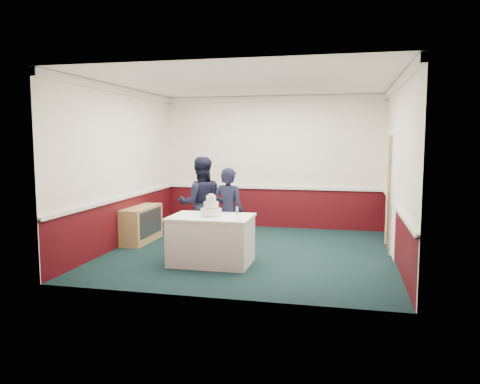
% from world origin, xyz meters
% --- Properties ---
extents(ground, '(5.00, 5.00, 0.00)m').
position_xyz_m(ground, '(0.00, 0.00, 0.00)').
color(ground, black).
rests_on(ground, ground).
extents(room_shell, '(5.00, 5.00, 3.00)m').
position_xyz_m(room_shell, '(0.08, 0.61, 1.97)').
color(room_shell, white).
rests_on(room_shell, ground).
extents(sideboard, '(0.41, 1.20, 0.70)m').
position_xyz_m(sideboard, '(-2.28, 0.37, 0.35)').
color(sideboard, tan).
rests_on(sideboard, ground).
extents(cake_table, '(1.32, 0.92, 0.79)m').
position_xyz_m(cake_table, '(-0.47, -0.90, 0.40)').
color(cake_table, white).
rests_on(cake_table, ground).
extents(wedding_cake, '(0.35, 0.35, 0.36)m').
position_xyz_m(wedding_cake, '(-0.47, -0.90, 0.90)').
color(wedding_cake, white).
rests_on(wedding_cake, cake_table).
extents(cake_knife, '(0.04, 0.22, 0.00)m').
position_xyz_m(cake_knife, '(-0.50, -1.10, 0.79)').
color(cake_knife, silver).
rests_on(cake_knife, cake_table).
extents(champagne_flute, '(0.05, 0.05, 0.21)m').
position_xyz_m(champagne_flute, '(0.03, -1.18, 0.93)').
color(champagne_flute, silver).
rests_on(champagne_flute, cake_table).
extents(person_man, '(1.02, 0.92, 1.71)m').
position_xyz_m(person_man, '(-0.92, -0.03, 0.86)').
color(person_man, black).
rests_on(person_man, ground).
extents(person_woman, '(0.63, 0.48, 1.55)m').
position_xyz_m(person_woman, '(-0.33, -0.31, 0.77)').
color(person_woman, black).
rests_on(person_woman, ground).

